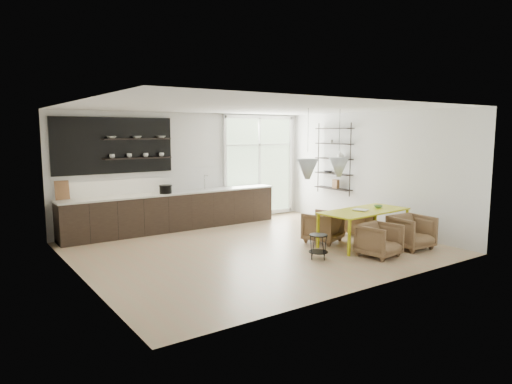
# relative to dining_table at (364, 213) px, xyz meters

# --- Properties ---
(room) EXTENTS (7.02, 6.01, 2.91)m
(room) POSITION_rel_dining_table_xyz_m (-1.52, 2.14, 0.76)
(room) COLOR tan
(room) RESTS_ON ground
(kitchen_run) EXTENTS (5.54, 0.69, 2.75)m
(kitchen_run) POSITION_rel_dining_table_xyz_m (-2.79, 3.73, -0.10)
(kitchen_run) COLOR black
(kitchen_run) RESTS_ON ground
(right_shelving) EXTENTS (0.26, 1.22, 1.90)m
(right_shelving) POSITION_rel_dining_table_xyz_m (1.26, 2.21, 0.95)
(right_shelving) COLOR black
(right_shelving) RESTS_ON ground
(dining_table) EXTENTS (2.11, 1.07, 0.75)m
(dining_table) POSITION_rel_dining_table_xyz_m (0.00, 0.00, 0.00)
(dining_table) COLOR #C1C212
(dining_table) RESTS_ON ground
(armchair_back_left) EXTENTS (0.94, 0.95, 0.67)m
(armchair_back_left) POSITION_rel_dining_table_xyz_m (-0.57, 0.68, -0.36)
(armchair_back_left) COLOR brown
(armchair_back_left) RESTS_ON ground
(armchair_back_right) EXTENTS (0.82, 0.83, 0.60)m
(armchair_back_right) POSITION_rel_dining_table_xyz_m (0.62, 0.75, -0.40)
(armchair_back_right) COLOR brown
(armchair_back_right) RESTS_ON ground
(armchair_front_left) EXTENTS (0.78, 0.80, 0.65)m
(armchair_front_left) POSITION_rel_dining_table_xyz_m (-0.48, -0.83, -0.37)
(armchair_front_left) COLOR brown
(armchair_front_left) RESTS_ON ground
(armchair_front_right) EXTENTS (0.79, 0.81, 0.70)m
(armchair_front_right) POSITION_rel_dining_table_xyz_m (0.55, -0.81, -0.35)
(armchair_front_right) COLOR brown
(armchair_front_right) RESTS_ON ground
(wire_stool) EXTENTS (0.37, 0.37, 0.47)m
(wire_stool) POSITION_rel_dining_table_xyz_m (-1.55, -0.27, -0.40)
(wire_stool) COLOR black
(wire_stool) RESTS_ON ground
(table_book) EXTENTS (0.30, 0.35, 0.03)m
(table_book) POSITION_rel_dining_table_xyz_m (-0.20, -0.02, 0.07)
(table_book) COLOR white
(table_book) RESTS_ON dining_table
(table_bowl) EXTENTS (0.24, 0.24, 0.06)m
(table_bowl) POSITION_rel_dining_table_xyz_m (0.50, 0.04, 0.08)
(table_bowl) COLOR #53844E
(table_bowl) RESTS_ON dining_table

